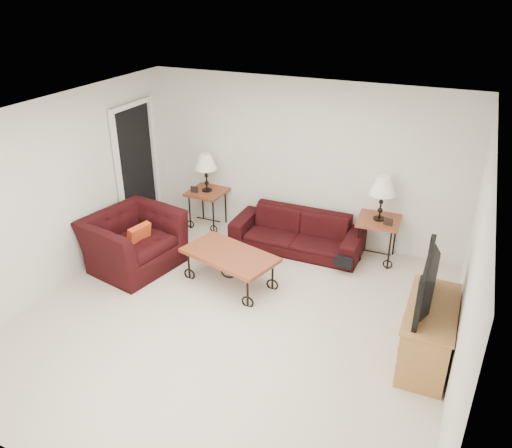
{
  "coord_description": "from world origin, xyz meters",
  "views": [
    {
      "loc": [
        2.27,
        -4.51,
        3.81
      ],
      "look_at": [
        0.0,
        0.7,
        1.0
      ],
      "focal_mm": 35.49,
      "sensor_mm": 36.0,
      "label": 1
    }
  ],
  "objects_px": {
    "side_table_left": "(208,208)",
    "lamp_right": "(382,198)",
    "coffee_table": "(230,268)",
    "armchair": "(133,241)",
    "television": "(435,283)",
    "backpack": "(346,255)",
    "sofa": "(297,232)",
    "side_table_right": "(377,239)",
    "lamp_left": "(206,173)",
    "tv_stand": "(428,333)"
  },
  "relations": [
    {
      "from": "side_table_left",
      "to": "lamp_right",
      "type": "distance_m",
      "value": 2.89
    },
    {
      "from": "coffee_table",
      "to": "armchair",
      "type": "bearing_deg",
      "value": -175.5
    },
    {
      "from": "lamp_right",
      "to": "television",
      "type": "bearing_deg",
      "value": -64.9
    },
    {
      "from": "backpack",
      "to": "lamp_right",
      "type": "bearing_deg",
      "value": 51.75
    },
    {
      "from": "lamp_right",
      "to": "backpack",
      "type": "height_order",
      "value": "lamp_right"
    },
    {
      "from": "sofa",
      "to": "armchair",
      "type": "height_order",
      "value": "armchair"
    },
    {
      "from": "side_table_right",
      "to": "coffee_table",
      "type": "bearing_deg",
      "value": -138.74
    },
    {
      "from": "side_table_right",
      "to": "backpack",
      "type": "bearing_deg",
      "value": -122.25
    },
    {
      "from": "sofa",
      "to": "lamp_left",
      "type": "bearing_deg",
      "value": 173.72
    },
    {
      "from": "armchair",
      "to": "television",
      "type": "distance_m",
      "value": 4.15
    },
    {
      "from": "sofa",
      "to": "coffee_table",
      "type": "height_order",
      "value": "sofa"
    },
    {
      "from": "tv_stand",
      "to": "backpack",
      "type": "bearing_deg",
      "value": 130.65
    },
    {
      "from": "side_table_right",
      "to": "coffee_table",
      "type": "height_order",
      "value": "side_table_right"
    },
    {
      "from": "side_table_left",
      "to": "lamp_right",
      "type": "height_order",
      "value": "lamp_right"
    },
    {
      "from": "coffee_table",
      "to": "armchair",
      "type": "relative_size",
      "value": 1.03
    },
    {
      "from": "side_table_left",
      "to": "armchair",
      "type": "height_order",
      "value": "armchair"
    },
    {
      "from": "sofa",
      "to": "television",
      "type": "bearing_deg",
      "value": -40.62
    },
    {
      "from": "side_table_left",
      "to": "television",
      "type": "relative_size",
      "value": 0.61
    },
    {
      "from": "lamp_right",
      "to": "armchair",
      "type": "height_order",
      "value": "lamp_right"
    },
    {
      "from": "television",
      "to": "lamp_left",
      "type": "bearing_deg",
      "value": -117.95
    },
    {
      "from": "side_table_left",
      "to": "armchair",
      "type": "xyz_separation_m",
      "value": [
        -0.34,
        -1.59,
        0.08
      ]
    },
    {
      "from": "lamp_left",
      "to": "television",
      "type": "relative_size",
      "value": 0.61
    },
    {
      "from": "armchair",
      "to": "backpack",
      "type": "xyz_separation_m",
      "value": [
        2.84,
        1.08,
        -0.15
      ]
    },
    {
      "from": "sofa",
      "to": "lamp_right",
      "type": "xyz_separation_m",
      "value": [
        1.17,
        0.18,
        0.69
      ]
    },
    {
      "from": "lamp_left",
      "to": "coffee_table",
      "type": "relative_size",
      "value": 0.5
    },
    {
      "from": "lamp_left",
      "to": "television",
      "type": "xyz_separation_m",
      "value": [
        3.74,
        -1.98,
        0.04
      ]
    },
    {
      "from": "side_table_left",
      "to": "lamp_right",
      "type": "bearing_deg",
      "value": 0.0
    },
    {
      "from": "television",
      "to": "sofa",
      "type": "bearing_deg",
      "value": -130.62
    },
    {
      "from": "sofa",
      "to": "tv_stand",
      "type": "distance_m",
      "value": 2.79
    },
    {
      "from": "side_table_left",
      "to": "lamp_right",
      "type": "xyz_separation_m",
      "value": [
        2.81,
        0.0,
        0.66
      ]
    },
    {
      "from": "side_table_right",
      "to": "armchair",
      "type": "distance_m",
      "value": 3.53
    },
    {
      "from": "side_table_right",
      "to": "side_table_left",
      "type": "bearing_deg",
      "value": 180.0
    },
    {
      "from": "side_table_left",
      "to": "backpack",
      "type": "height_order",
      "value": "side_table_left"
    },
    {
      "from": "lamp_right",
      "to": "armchair",
      "type": "distance_m",
      "value": 3.58
    },
    {
      "from": "sofa",
      "to": "armchair",
      "type": "bearing_deg",
      "value": -144.59
    },
    {
      "from": "side_table_left",
      "to": "television",
      "type": "xyz_separation_m",
      "value": [
        3.74,
        -1.98,
        0.67
      ]
    },
    {
      "from": "sofa",
      "to": "armchair",
      "type": "xyz_separation_m",
      "value": [
        -1.98,
        -1.41,
        0.11
      ]
    },
    {
      "from": "side_table_left",
      "to": "backpack",
      "type": "xyz_separation_m",
      "value": [
        2.49,
        -0.51,
        -0.07
      ]
    },
    {
      "from": "side_table_right",
      "to": "television",
      "type": "relative_size",
      "value": 0.63
    },
    {
      "from": "television",
      "to": "backpack",
      "type": "xyz_separation_m",
      "value": [
        -1.25,
        1.48,
        -0.73
      ]
    },
    {
      "from": "lamp_left",
      "to": "armchair",
      "type": "xyz_separation_m",
      "value": [
        -0.34,
        -1.59,
        -0.55
      ]
    },
    {
      "from": "side_table_left",
      "to": "armchair",
      "type": "bearing_deg",
      "value": -102.25
    },
    {
      "from": "coffee_table",
      "to": "backpack",
      "type": "relative_size",
      "value": 2.53
    },
    {
      "from": "lamp_right",
      "to": "coffee_table",
      "type": "relative_size",
      "value": 0.52
    },
    {
      "from": "coffee_table",
      "to": "tv_stand",
      "type": "relative_size",
      "value": 1.1
    },
    {
      "from": "side_table_right",
      "to": "backpack",
      "type": "distance_m",
      "value": 0.6
    },
    {
      "from": "lamp_left",
      "to": "lamp_right",
      "type": "height_order",
      "value": "lamp_right"
    },
    {
      "from": "lamp_right",
      "to": "backpack",
      "type": "relative_size",
      "value": 1.31
    },
    {
      "from": "sofa",
      "to": "side_table_right",
      "type": "relative_size",
      "value": 3.05
    },
    {
      "from": "tv_stand",
      "to": "lamp_left",
      "type": "bearing_deg",
      "value": 152.18
    }
  ]
}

